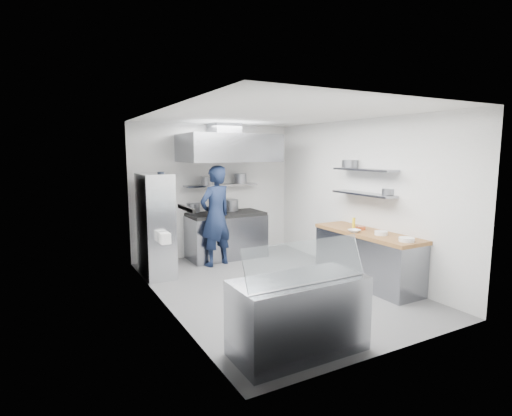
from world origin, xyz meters
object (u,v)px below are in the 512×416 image
wire_rack (156,225)px  gas_range (226,236)px  display_case (299,316)px  chef (216,216)px

wire_rack → gas_range: bearing=18.9°
wire_rack → display_case: (0.65, -3.54, -0.50)m
gas_range → display_case: size_ratio=1.07×
wire_rack → display_case: size_ratio=1.23×
chef → display_case: size_ratio=1.31×
gas_range → display_case: bearing=-103.5°
gas_range → chef: size_ratio=0.81×
gas_range → wire_rack: wire_rack is taller
chef → wire_rack: size_ratio=1.06×
gas_range → display_case: (-0.98, -4.10, -0.03)m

